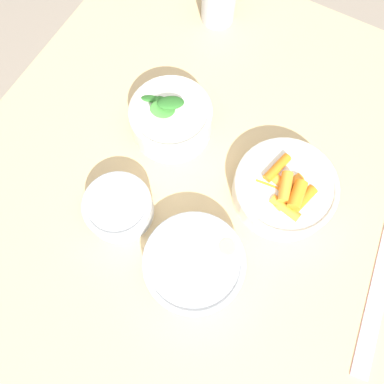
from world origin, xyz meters
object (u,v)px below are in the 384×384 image
bowl_cookies (118,207)px  cup (219,0)px  bowl_beans_hotdog (194,263)px  bowl_greens (171,118)px  ruler (381,280)px  bowl_carrots (285,189)px

bowl_cookies → cup: cup is taller
bowl_beans_hotdog → cup: bearing=-156.6°
bowl_cookies → cup: 0.48m
bowl_greens → bowl_beans_hotdog: (0.21, 0.17, -0.01)m
cup → ruler: bearing=54.0°
bowl_greens → cup: bearing=-170.0°
bowl_carrots → bowl_cookies: 0.30m
bowl_carrots → bowl_beans_hotdog: bearing=-22.1°
bowl_greens → ruler: bowl_greens is taller
bowl_cookies → ruler: bearing=103.7°
cup → bowl_beans_hotdog: bearing=23.4°
bowl_carrots → cup: size_ratio=1.89×
bowl_greens → cup: 0.29m
bowl_greens → bowl_beans_hotdog: size_ratio=0.92×
ruler → bowl_carrots: bearing=-105.7°
bowl_carrots → bowl_beans_hotdog: 0.21m
bowl_carrots → ruler: 0.22m
ruler → cup: 0.63m
bowl_greens → cup: bowl_greens is taller
bowl_beans_hotdog → ruler: 0.32m
ruler → bowl_cookies: bearing=-76.3°
bowl_carrots → bowl_greens: bowl_greens is taller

